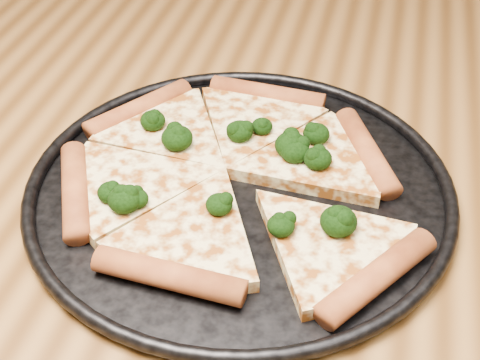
# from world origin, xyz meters

# --- Properties ---
(dining_table) EXTENTS (1.20, 0.90, 0.75)m
(dining_table) POSITION_xyz_m (0.00, 0.00, 0.66)
(dining_table) COLOR brown
(dining_table) RESTS_ON ground
(pizza_pan) EXTENTS (0.39, 0.39, 0.02)m
(pizza_pan) POSITION_xyz_m (0.05, -0.03, 0.76)
(pizza_pan) COLOR black
(pizza_pan) RESTS_ON dining_table
(pizza) EXTENTS (0.35, 0.32, 0.02)m
(pizza) POSITION_xyz_m (0.04, -0.03, 0.77)
(pizza) COLOR #FFE79C
(pizza) RESTS_ON pizza_pan
(broccoli_florets) EXTENTS (0.23, 0.16, 0.02)m
(broccoli_florets) POSITION_xyz_m (0.05, -0.02, 0.78)
(broccoli_florets) COLOR black
(broccoli_florets) RESTS_ON pizza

